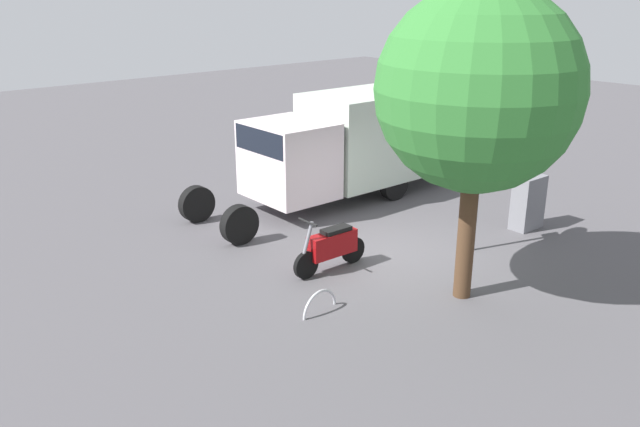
# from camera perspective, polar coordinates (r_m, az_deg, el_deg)

# --- Properties ---
(ground_plane) EXTENTS (60.00, 60.00, 0.00)m
(ground_plane) POSITION_cam_1_polar(r_m,az_deg,el_deg) (14.01, 5.94, -3.63)
(ground_plane) COLOR #4D4B4F
(box_truck_near) EXTENTS (8.14, 2.44, 2.81)m
(box_truck_near) POSITION_cam_1_polar(r_m,az_deg,el_deg) (17.48, 3.18, 6.57)
(box_truck_near) COLOR black
(box_truck_near) RESTS_ON ground
(motorcycle) EXTENTS (1.81, 0.55, 1.20)m
(motorcycle) POSITION_cam_1_polar(r_m,az_deg,el_deg) (13.01, 1.04, -2.90)
(motorcycle) COLOR black
(motorcycle) RESTS_ON ground
(stop_sign) EXTENTS (0.71, 0.33, 3.13)m
(stop_sign) POSITION_cam_1_polar(r_m,az_deg,el_deg) (13.90, 14.11, 4.79)
(stop_sign) COLOR #9E9EA3
(stop_sign) RESTS_ON ground
(street_tree) EXTENTS (3.52, 3.52, 5.61)m
(street_tree) POSITION_cam_1_polar(r_m,az_deg,el_deg) (11.29, 13.87, 10.57)
(street_tree) COLOR #47301E
(street_tree) RESTS_ON ground
(utility_cabinet) EXTENTS (0.82, 0.49, 1.29)m
(utility_cabinet) POSITION_cam_1_polar(r_m,az_deg,el_deg) (16.01, 18.00, 0.94)
(utility_cabinet) COLOR slate
(utility_cabinet) RESTS_ON ground
(bike_rack_hoop) EXTENTS (0.85, 0.13, 0.85)m
(bike_rack_hoop) POSITION_cam_1_polar(r_m,az_deg,el_deg) (11.58, -0.02, -8.72)
(bike_rack_hoop) COLOR #B7B7BC
(bike_rack_hoop) RESTS_ON ground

